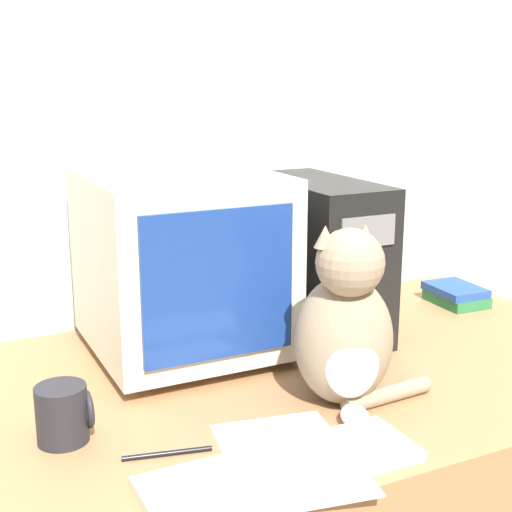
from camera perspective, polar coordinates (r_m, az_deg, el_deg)
name	(u,v)px	position (r m, az deg, el deg)	size (l,w,h in m)	color
wall_back	(222,126)	(1.95, -2.77, 10.33)	(7.00, 0.05, 2.50)	silver
crt_monitor	(182,263)	(1.62, -5.97, -0.53)	(0.40, 0.44, 0.42)	beige
computer_tower	(317,256)	(1.77, 4.89, -0.04)	(0.20, 0.43, 0.38)	black
keyboard	(283,468)	(1.20, 2.17, -16.60)	(0.47, 0.14, 0.02)	silver
cat	(346,329)	(1.38, 7.21, -5.82)	(0.30, 0.26, 0.36)	gray
book_stack	(456,295)	(2.09, 15.70, -3.00)	(0.13, 0.17, 0.05)	#28703D
pen	(167,453)	(1.26, -7.12, -15.40)	(0.15, 0.04, 0.01)	black
paper_sheet	(290,458)	(1.25, 2.72, -15.85)	(0.26, 0.33, 0.00)	white
mug	(64,414)	(1.32, -15.15, -12.08)	(0.10, 0.09, 0.10)	#232328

